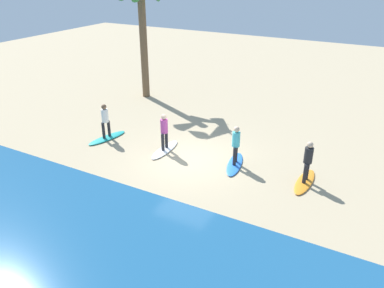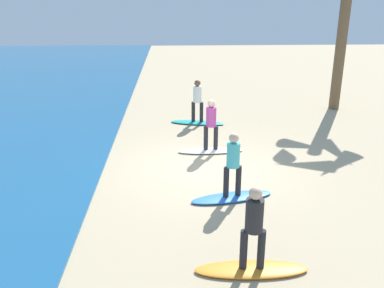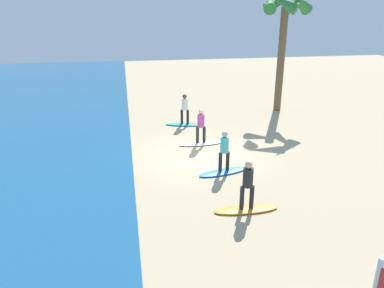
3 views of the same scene
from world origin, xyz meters
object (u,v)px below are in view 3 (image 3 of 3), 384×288
object	(u,v)px
surfboard_teal	(185,124)
palm_tree	(285,15)
surfboard_blue	(224,172)
surfer_white	(201,123)
surfer_blue	(224,148)
surfer_teal	(185,107)
surfboard_orange	(246,209)
surfer_orange	(248,182)
surfboard_white	(201,143)

from	to	relation	value
surfboard_teal	palm_tree	world-z (taller)	palm_tree
surfboard_blue	surfer_white	distance (m)	3.42
surfer_blue	surfer_teal	size ratio (longest dim) A/B	1.00
surfboard_orange	surfer_orange	size ratio (longest dim) A/B	1.28
surfboard_blue	surfer_teal	xyz separation A→B (m)	(6.35, 0.50, 0.99)
surfboard_teal	surfer_teal	xyz separation A→B (m)	(0.00, -0.00, 0.99)
surfer_orange	palm_tree	world-z (taller)	palm_tree
surfboard_orange	surfer_orange	bearing A→B (deg)	91.08
surfboard_white	surfer_white	distance (m)	0.99
surfboard_blue	surfer_blue	world-z (taller)	surfer_blue
surfboard_orange	surfer_white	world-z (taller)	surfer_white
surfboard_orange	palm_tree	size ratio (longest dim) A/B	0.30
surfer_blue	surfer_white	bearing A→B (deg)	4.29
surfer_teal	palm_tree	world-z (taller)	palm_tree
surfboard_white	surfboard_teal	bearing A→B (deg)	-87.81
surfboard_orange	surfboard_blue	bearing A→B (deg)	-89.49
surfboard_blue	surfboard_teal	distance (m)	6.37
surfboard_blue	surfboard_white	size ratio (longest dim) A/B	1.00
surfboard_blue	surfer_blue	distance (m)	0.99
surfer_white	surfer_teal	distance (m)	3.10
surfer_teal	surfboard_blue	bearing A→B (deg)	-175.51
palm_tree	surfboard_blue	bearing A→B (deg)	145.85
surfer_white	surfer_teal	bearing A→B (deg)	4.70
palm_tree	surfer_white	bearing A→B (deg)	130.78
surfboard_teal	surfboard_blue	bearing A→B (deg)	106.34
surfboard_orange	surfboard_teal	bearing A→B (deg)	-86.00
surfer_blue	surfboard_orange	bearing A→B (deg)	179.43
surfer_blue	surfer_orange	bearing A→B (deg)	179.43
surfer_white	surfer_blue	bearing A→B (deg)	-175.71
surfer_white	surfboard_teal	distance (m)	3.26
surfer_white	surfboard_orange	bearing A→B (deg)	-177.99
surfer_blue	surfboard_blue	bearing A→B (deg)	180.00
surfboard_white	surfer_teal	size ratio (longest dim) A/B	1.28
surfboard_orange	surfboard_white	bearing A→B (deg)	-86.91
surfboard_blue	surfer_teal	bearing A→B (deg)	-98.04
surfer_orange	surfer_white	xyz separation A→B (m)	(6.15, 0.22, 0.00)
surfer_orange	surfer_teal	bearing A→B (deg)	2.91
surfboard_orange	surfer_teal	bearing A→B (deg)	-86.00
surfboard_orange	surfer_blue	distance (m)	3.05
surfer_blue	surfer_white	distance (m)	3.27
surfer_blue	surfboard_teal	size ratio (longest dim) A/B	0.78
surfer_teal	palm_tree	distance (m)	7.96
surfboard_orange	palm_tree	world-z (taller)	palm_tree
surfboard_orange	surfer_teal	size ratio (longest dim) A/B	1.28
surfboard_blue	surfboard_white	world-z (taller)	same
surfer_orange	surfer_blue	world-z (taller)	same
surfer_orange	surfer_white	distance (m)	6.16
surfer_orange	surfboard_white	xyz separation A→B (m)	(6.15, 0.22, -0.99)
surfer_orange	surfboard_blue	distance (m)	3.05
surfer_teal	surfer_blue	bearing A→B (deg)	-175.51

